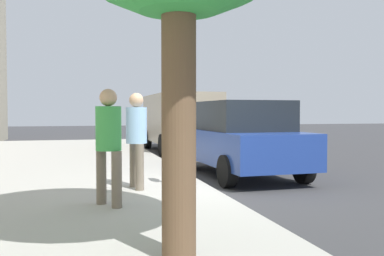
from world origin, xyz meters
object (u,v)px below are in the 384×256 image
pedestrian_bystander (109,138)px  parked_sedan_near (240,138)px  parking_meter (183,131)px  pedestrian_at_meter (136,133)px  parked_van_far (179,119)px

pedestrian_bystander → parked_sedan_near: 4.60m
pedestrian_bystander → parked_sedan_near: size_ratio=0.38×
parking_meter → pedestrian_at_meter: (-0.01, 0.85, -0.02)m
pedestrian_at_meter → pedestrian_bystander: bearing=-122.5°
parking_meter → pedestrian_at_meter: bearing=90.7°
pedestrian_bystander → pedestrian_at_meter: bearing=33.8°
parked_van_far → pedestrian_at_meter: bearing=162.2°
pedestrian_at_meter → parked_van_far: size_ratio=0.33×
pedestrian_bystander → parked_van_far: 10.24m
pedestrian_at_meter → pedestrian_bystander: size_ratio=1.00×
parked_sedan_near → parked_van_far: 6.50m
parked_van_far → parking_meter: bearing=167.6°
parking_meter → parked_sedan_near: (1.88, -1.85, -0.27)m
pedestrian_bystander → parked_van_far: parked_van_far is taller
pedestrian_bystander → parked_van_far: size_ratio=0.33×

